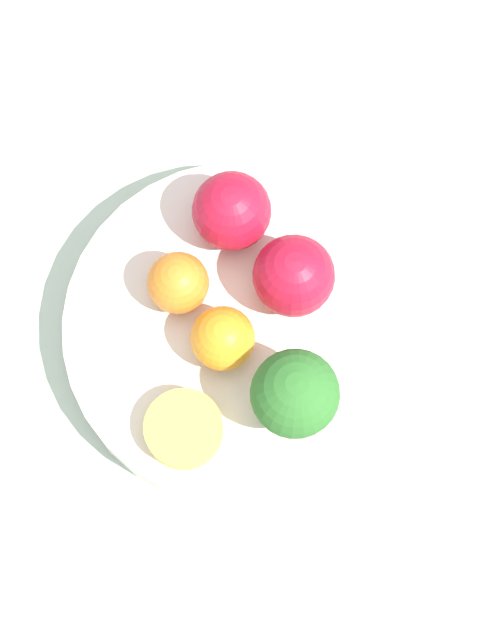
# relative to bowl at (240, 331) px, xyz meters

# --- Properties ---
(ground_plane) EXTENTS (6.00, 6.00, 0.00)m
(ground_plane) POSITION_rel_bowl_xyz_m (0.00, 0.00, -0.04)
(ground_plane) COLOR gray
(table_surface) EXTENTS (1.20, 1.20, 0.02)m
(table_surface) POSITION_rel_bowl_xyz_m (0.00, 0.00, -0.03)
(table_surface) COLOR #B2C6B2
(table_surface) RESTS_ON ground_plane
(bowl) EXTENTS (0.23, 0.23, 0.03)m
(bowl) POSITION_rel_bowl_xyz_m (0.00, 0.00, 0.00)
(bowl) COLOR silver
(bowl) RESTS_ON table_surface
(broccoli) EXTENTS (0.05, 0.05, 0.07)m
(broccoli) POSITION_rel_bowl_xyz_m (0.03, 0.06, 0.05)
(broccoli) COLOR #99C17A
(broccoli) RESTS_ON bowl
(apple_red) EXTENTS (0.05, 0.05, 0.05)m
(apple_red) POSITION_rel_bowl_xyz_m (-0.05, -0.04, 0.04)
(apple_red) COLOR #B7142D
(apple_red) RESTS_ON bowl
(apple_green) EXTENTS (0.05, 0.05, 0.05)m
(apple_green) POSITION_rel_bowl_xyz_m (-0.04, 0.01, 0.04)
(apple_green) COLOR #B7142D
(apple_green) RESTS_ON bowl
(orange_front) EXTENTS (0.04, 0.04, 0.04)m
(orange_front) POSITION_rel_bowl_xyz_m (0.01, -0.04, 0.04)
(orange_front) COLOR orange
(orange_front) RESTS_ON bowl
(orange_back) EXTENTS (0.04, 0.04, 0.04)m
(orange_back) POSITION_rel_bowl_xyz_m (0.02, 0.00, 0.04)
(orange_back) COLOR orange
(orange_back) RESTS_ON bowl
(small_cup) EXTENTS (0.05, 0.05, 0.02)m
(small_cup) POSITION_rel_bowl_xyz_m (0.08, 0.01, 0.02)
(small_cup) COLOR #F4CC4C
(small_cup) RESTS_ON bowl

